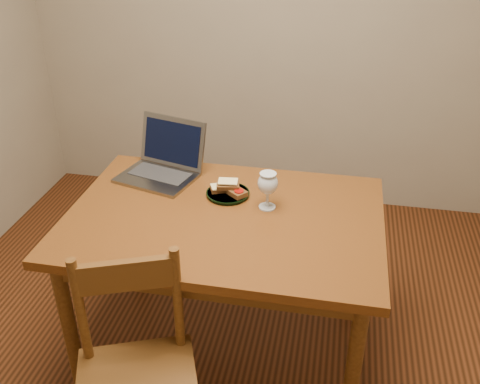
% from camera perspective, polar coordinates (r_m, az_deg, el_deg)
% --- Properties ---
extents(floor, '(3.20, 3.20, 0.02)m').
position_cam_1_polar(floor, '(2.62, -1.83, -17.71)').
color(floor, black).
rests_on(floor, ground).
extents(back_wall, '(3.20, 0.02, 2.60)m').
position_cam_1_polar(back_wall, '(3.41, 4.12, 19.26)').
color(back_wall, gray).
rests_on(back_wall, floor).
extents(table, '(1.30, 0.90, 0.74)m').
position_cam_1_polar(table, '(2.26, -1.68, -4.30)').
color(table, '#46210B').
rests_on(table, floor).
extents(chair, '(0.53, 0.52, 0.44)m').
position_cam_1_polar(chair, '(1.97, -11.10, -18.13)').
color(chair, '#3C220C').
rests_on(chair, floor).
extents(plate, '(0.19, 0.19, 0.02)m').
position_cam_1_polar(plate, '(2.34, -1.30, -0.19)').
color(plate, black).
rests_on(plate, table).
extents(sandwich_cheese, '(0.11, 0.09, 0.03)m').
position_cam_1_polar(sandwich_cheese, '(2.35, -2.02, 0.47)').
color(sandwich_cheese, '#381E0C').
rests_on(sandwich_cheese, plate).
extents(sandwich_tomato, '(0.12, 0.11, 0.03)m').
position_cam_1_polar(sandwich_tomato, '(2.32, -0.48, 0.13)').
color(sandwich_tomato, '#381E0C').
rests_on(sandwich_tomato, plate).
extents(sandwich_top, '(0.11, 0.07, 0.03)m').
position_cam_1_polar(sandwich_top, '(2.33, -1.29, 0.83)').
color(sandwich_top, '#381E0C').
rests_on(sandwich_top, plate).
extents(milk_glass, '(0.09, 0.09, 0.17)m').
position_cam_1_polar(milk_glass, '(2.22, 2.97, 0.16)').
color(milk_glass, white).
rests_on(milk_glass, table).
extents(laptop, '(0.41, 0.39, 0.25)m').
position_cam_1_polar(laptop, '(2.53, -8.10, 3.33)').
color(laptop, slate).
rests_on(laptop, table).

